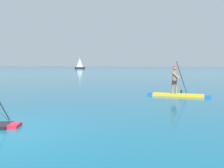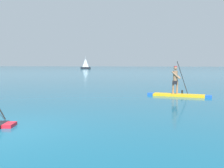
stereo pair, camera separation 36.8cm
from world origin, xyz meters
TOP-DOWN VIEW (x-y plane):
  - paddleboarder_far_right at (4.95, 9.19)m, footprint 3.61×1.07m
  - sailboat_left_horizon at (-32.46, 92.97)m, footprint 4.43×1.73m

SIDE VIEW (x-z plane):
  - paddleboarder_far_right at x=4.95m, z-range -0.73..1.32m
  - sailboat_left_horizon at x=-32.46m, z-range -1.95..3.43m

